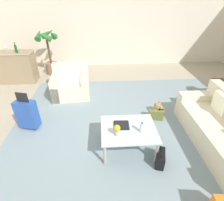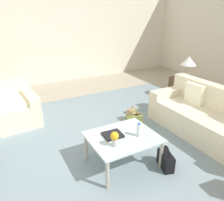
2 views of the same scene
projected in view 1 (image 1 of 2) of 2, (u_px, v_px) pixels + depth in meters
ground_plane at (105, 130)px, 3.69m from camera, size 12.00×12.00×0.00m
wall_back at (101, 23)px, 6.32m from camera, size 10.24×0.12×3.10m
area_rug at (132, 123)px, 3.89m from camera, size 5.20×4.40×0.01m
armchair at (71, 84)px, 4.90m from camera, size 1.05×1.01×0.81m
coffee_table at (129, 131)px, 3.07m from camera, size 0.96×0.80×0.46m
water_bottle at (142, 128)px, 2.92m from camera, size 0.06×0.06×0.20m
coffee_table_book at (121, 125)px, 3.10m from camera, size 0.28×0.25×0.03m
flower_vase at (117, 129)px, 2.84m from camera, size 0.11×0.11×0.21m
bar_console at (4, 67)px, 5.47m from camera, size 1.91×0.56×0.97m
wine_glass_right_of_centre at (5, 48)px, 5.18m from camera, size 0.08×0.08×0.15m
wine_glass_rightmost at (20, 48)px, 5.16m from camera, size 0.08×0.08×0.15m
wine_bottle_green at (16, 49)px, 5.10m from camera, size 0.07×0.07×0.30m
suitcase_blue at (27, 114)px, 3.58m from camera, size 0.44×0.31×0.85m
handbag_olive at (156, 114)px, 3.96m from camera, size 0.34×0.20×0.36m
handbag_black at (160, 158)px, 2.91m from camera, size 0.23×0.35×0.36m
handbag_tan at (159, 110)px, 4.10m from camera, size 0.15×0.32×0.36m
potted_palm at (49, 52)px, 5.90m from camera, size 0.64×0.64×1.53m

